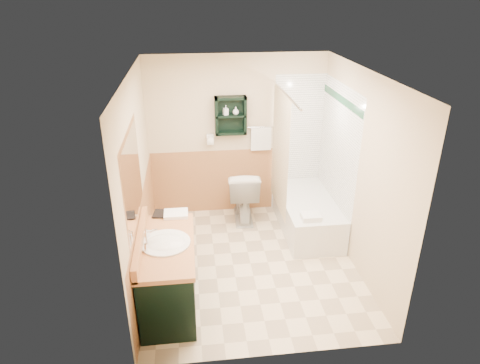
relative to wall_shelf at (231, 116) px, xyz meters
name	(u,v)px	position (x,y,z in m)	size (l,w,h in m)	color
floor	(251,263)	(0.10, -1.41, -1.55)	(3.00, 3.00, 0.00)	beige
back_wall	(237,136)	(0.10, 0.11, -0.35)	(2.60, 0.04, 2.40)	beige
left_wall	(136,184)	(-1.22, -1.41, -0.35)	(0.04, 3.00, 2.40)	beige
right_wall	(361,173)	(1.42, -1.41, -0.35)	(0.04, 3.00, 2.40)	beige
ceiling	(253,71)	(0.10, -1.41, 0.87)	(2.60, 3.00, 0.04)	white
wainscot_left	(145,237)	(-1.19, -1.41, -1.05)	(2.98, 2.98, 1.00)	tan
wainscot_back	(237,180)	(0.10, 0.08, -1.05)	(2.58, 2.58, 1.00)	tan
mirror_frame	(132,179)	(-1.17, -1.96, -0.05)	(1.30, 1.30, 1.00)	#966031
mirror_glass	(133,179)	(-1.17, -1.96, -0.05)	(1.20, 1.20, 0.90)	white
tile_right	(336,161)	(1.38, -0.66, -0.50)	(1.50, 1.50, 2.10)	white
tile_back	(304,144)	(1.13, 0.07, -0.50)	(0.95, 0.95, 2.10)	white
tile_accent	(342,100)	(1.37, -0.66, 0.35)	(1.50, 1.50, 0.10)	#144629
wall_shelf	(231,116)	(0.00, 0.00, 0.00)	(0.45, 0.15, 0.55)	black
hair_dryer	(210,139)	(-0.30, 0.02, -0.35)	(0.10, 0.24, 0.18)	white
towel_bar	(261,127)	(0.45, 0.04, -0.20)	(0.40, 0.06, 0.40)	silver
curtain_rod	(285,94)	(0.63, -0.66, 0.45)	(0.03, 0.03, 1.60)	silver
shower_curtain	(280,152)	(0.63, -0.48, -0.40)	(1.05, 1.05, 1.70)	beige
vanity	(168,274)	(-0.89, -2.04, -1.15)	(0.59, 1.24, 0.79)	black
bathtub	(307,214)	(1.03, -0.64, -1.31)	(0.72, 1.50, 0.48)	silver
toilet	(243,194)	(0.15, -0.21, -1.15)	(0.45, 0.81, 0.79)	silver
counter_towel	(176,214)	(-0.80, -1.45, -0.74)	(0.28, 0.22, 0.04)	silver
vanity_book	(153,207)	(-1.06, -1.40, -0.66)	(0.15, 0.02, 0.21)	black
tub_towel	(311,217)	(0.91, -1.20, -1.03)	(0.25, 0.21, 0.07)	silver
soap_bottle_a	(226,113)	(-0.07, -0.01, 0.05)	(0.06, 0.14, 0.06)	silver
soap_bottle_b	(236,111)	(0.07, -0.01, 0.06)	(0.09, 0.11, 0.09)	silver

